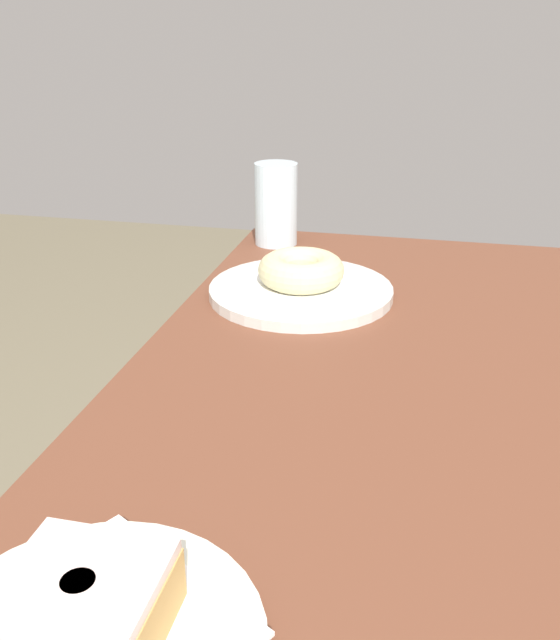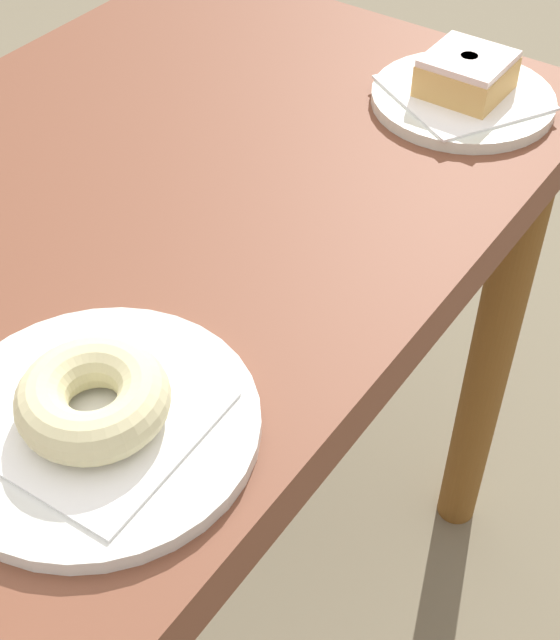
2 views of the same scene
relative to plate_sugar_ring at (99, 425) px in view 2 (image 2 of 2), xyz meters
The scene contains 8 objects.
ground_plane 0.81m from the plate_sugar_ring, 39.91° to the left, with size 6.00×6.00×0.00m, color #746A53.
table 0.29m from the plate_sugar_ring, 39.91° to the left, with size 0.98×0.62×0.75m.
plate_sugar_ring is the anchor object (origin of this frame).
napkin_sugar_ring 0.01m from the plate_sugar_ring, ahead, with size 0.15×0.15×0.00m, color white.
donut_sugar_ring 0.03m from the plate_sugar_ring, ahead, with size 0.11×0.11×0.04m, color beige.
plate_glazed_square 0.56m from the plate_sugar_ring, ahead, with size 0.20×0.20×0.01m, color silver.
napkin_glazed_square 0.56m from the plate_sugar_ring, ahead, with size 0.14×0.14×0.00m, color white.
donut_glazed_square 0.56m from the plate_sugar_ring, ahead, with size 0.08×0.08×0.04m.
Camera 2 is at (-0.47, -0.52, 1.26)m, focal length 50.89 mm.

